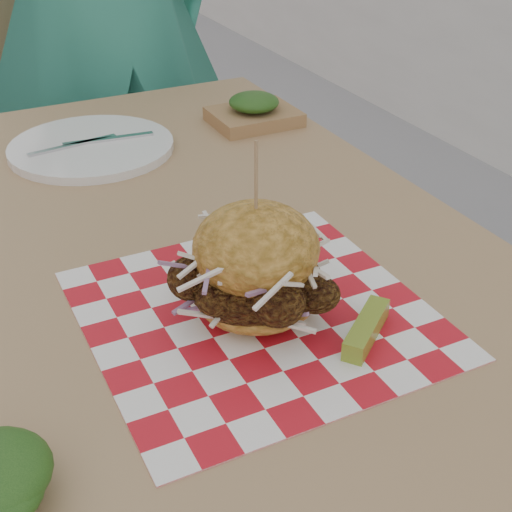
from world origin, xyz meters
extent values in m
cube|color=#A4825B|center=(0.15, -0.23, 0.73)|extent=(0.80, 1.20, 0.04)
cylinder|color=#333338|center=(0.49, 0.31, 0.35)|extent=(0.05, 0.05, 0.71)
cube|color=#A4825B|center=(0.15, 0.71, 0.45)|extent=(0.47, 0.47, 0.04)
cylinder|color=#333338|center=(0.00, 0.51, 0.21)|extent=(0.03, 0.03, 0.43)
cylinder|color=#333338|center=(0.36, 0.56, 0.21)|extent=(0.03, 0.03, 0.43)
cylinder|color=#333338|center=(0.31, 0.92, 0.21)|extent=(0.03, 0.03, 0.43)
cube|color=red|center=(0.19, -0.42, 0.75)|extent=(0.36, 0.36, 0.00)
ellipsoid|color=gold|center=(0.19, -0.42, 0.78)|extent=(0.13, 0.13, 0.05)
ellipsoid|color=brown|center=(0.19, -0.42, 0.79)|extent=(0.15, 0.13, 0.07)
ellipsoid|color=gold|center=(0.19, -0.42, 0.83)|extent=(0.13, 0.13, 0.09)
cylinder|color=#A4825B|center=(0.19, -0.42, 0.90)|extent=(0.00, 0.00, 0.10)
cube|color=#8CA831|center=(0.27, -0.51, 0.76)|extent=(0.09, 0.08, 0.02)
ellipsoid|color=#3F1419|center=(-0.10, -0.57, 0.76)|extent=(0.08, 0.08, 0.03)
cylinder|color=white|center=(0.15, 0.11, 0.76)|extent=(0.27, 0.27, 0.01)
cube|color=silver|center=(0.12, 0.11, 0.77)|extent=(0.15, 0.03, 0.00)
cube|color=silver|center=(0.18, 0.11, 0.77)|extent=(0.15, 0.03, 0.00)
cube|color=#997045|center=(0.45, 0.11, 0.76)|extent=(0.15, 0.12, 0.02)
ellipsoid|color=#164112|center=(0.45, 0.11, 0.79)|extent=(0.09, 0.09, 0.03)
camera|label=1|loc=(-0.09, -0.99, 1.21)|focal=50.00mm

